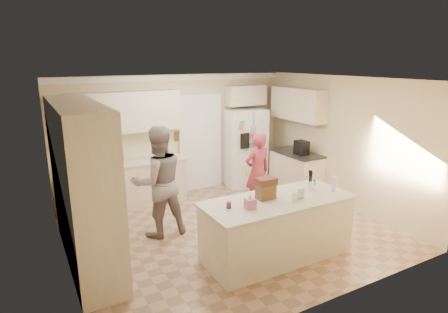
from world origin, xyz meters
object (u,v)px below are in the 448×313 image
refrigerator (244,147)px  teen_girl (257,172)px  island_base (277,229)px  tissue_box (250,204)px  dollhouse_body (266,192)px  utensil_crock (310,186)px  teen_boy (158,182)px  coffee_maker (301,148)px

refrigerator → teen_girl: size_ratio=1.17×
island_base → tissue_box: size_ratio=15.71×
dollhouse_body → teen_girl: 1.88m
utensil_crock → teen_girl: size_ratio=0.10×
dollhouse_body → teen_boy: teen_boy is taller
coffee_maker → teen_girl: teen_girl is taller
dollhouse_body → teen_boy: 1.85m
island_base → teen_boy: teen_boy is taller
utensil_crock → dollhouse_body: 0.80m
island_base → dollhouse_body: 0.62m
refrigerator → island_base: (-1.37, -3.12, -0.46)m
coffee_maker → teen_boy: 3.35m
refrigerator → coffee_maker: 1.40m
dollhouse_body → refrigerator: bearing=63.2°
coffee_maker → tissue_box: 3.28m
utensil_crock → teen_boy: size_ratio=0.08×
tissue_box → teen_girl: (1.34, 1.81, -0.22)m
island_base → teen_girl: (0.79, 1.71, 0.33)m
island_base → utensil_crock: 0.86m
coffee_maker → dollhouse_body: bearing=-140.7°
refrigerator → utensil_crock: refrigerator is taller
island_base → dollhouse_body: size_ratio=8.46×
utensil_crock → teen_girl: (0.14, 1.66, -0.23)m
coffee_maker → island_base: 2.87m
tissue_box → refrigerator: bearing=59.1°
tissue_box → utensil_crock: bearing=7.1°
tissue_box → teen_boy: teen_boy is taller
island_base → refrigerator: bearing=66.2°
refrigerator → island_base: size_ratio=0.82×
dollhouse_body → teen_girl: teen_girl is taller
utensil_crock → tissue_box: 1.21m
coffee_maker → utensil_crock: coffee_maker is taller
utensil_crock → teen_boy: teen_boy is taller
coffee_maker → teen_girl: bearing=-171.3°
teen_boy → teen_girl: (2.07, 0.15, -0.17)m
utensil_crock → island_base: bearing=-175.6°
coffee_maker → dollhouse_body: (-2.20, -1.80, -0.03)m
coffee_maker → utensil_crock: (-1.40, -1.85, -0.07)m
refrigerator → utensil_crock: size_ratio=12.00×
utensil_crock → tissue_box: (-1.20, -0.15, -0.00)m
coffee_maker → tissue_box: bearing=-142.4°
utensil_crock → tissue_box: utensil_crock is taller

